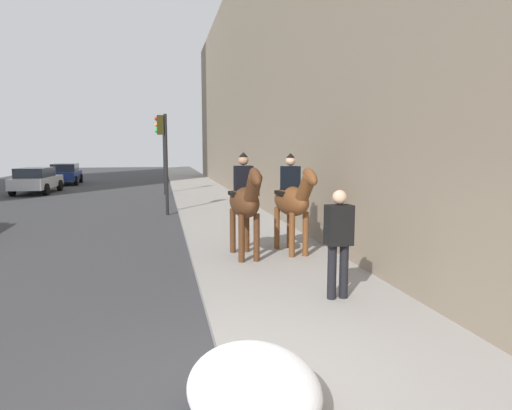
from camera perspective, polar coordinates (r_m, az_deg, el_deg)
sidewalk_slab at (r=5.20m, az=15.51°, el=-20.28°), size 120.00×3.22×0.12m
mounted_horse_near at (r=9.44m, az=-1.43°, el=0.61°), size 2.15×0.63×2.26m
mounted_horse_far at (r=9.91m, az=4.68°, el=0.77°), size 2.15×0.72×2.23m
pedestrian_greeting at (r=6.97m, az=10.54°, el=-4.03°), size 0.28×0.41×1.70m
car_near_lane at (r=34.33m, az=-23.26°, el=3.75°), size 4.62×2.16×1.44m
car_far_lane at (r=27.70m, az=-26.30°, el=2.93°), size 4.54×2.05×1.44m
traffic_light_near_curb at (r=16.80m, az=-11.78°, el=7.21°), size 0.20×0.44×3.72m
traffic_light_far_curb at (r=24.58m, az=-11.92°, el=7.76°), size 0.20×0.44×4.17m
snow_pile_near at (r=4.19m, az=-0.33°, el=-22.19°), size 1.50×1.16×0.52m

